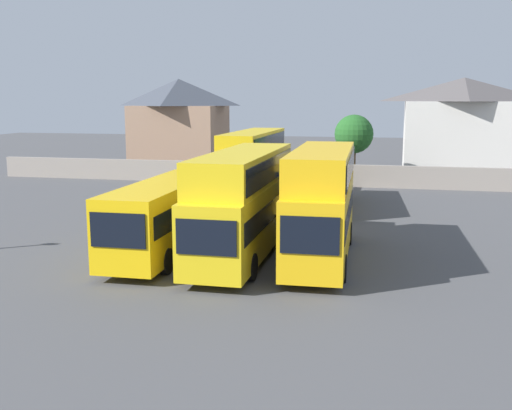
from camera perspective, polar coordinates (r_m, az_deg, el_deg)
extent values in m
plane|color=#4C4C4F|center=(44.91, 4.14, 0.93)|extent=(140.00, 140.00, 0.00)
cube|color=gray|center=(49.98, 5.05, 2.89)|extent=(56.00, 0.50, 1.80)
cube|color=yellow|center=(27.89, -8.60, -0.92)|extent=(2.62, 10.10, 2.98)
cube|color=black|center=(23.25, -12.97, -2.36)|extent=(2.22, 0.10, 1.34)
cube|color=black|center=(27.83, -8.61, -0.19)|extent=(2.66, 9.29, 0.94)
cylinder|color=black|center=(24.94, -8.52, -5.29)|extent=(0.31, 1.10, 1.10)
cylinder|color=black|center=(25.82, -13.37, -4.92)|extent=(0.31, 1.10, 1.10)
cylinder|color=black|center=(30.69, -4.46, -2.30)|extent=(0.31, 1.10, 1.10)
cylinder|color=black|center=(31.42, -8.53, -2.09)|extent=(0.31, 1.10, 1.10)
cube|color=yellow|center=(27.05, -1.28, -1.20)|extent=(2.60, 11.08, 2.92)
cube|color=black|center=(21.74, -4.75, -3.09)|extent=(2.28, 0.08, 1.32)
cube|color=black|center=(26.99, -1.28, -0.47)|extent=(2.64, 10.20, 0.92)
cube|color=yellow|center=(26.98, -1.16, 3.51)|extent=(2.55, 10.53, 1.49)
cube|color=black|center=(26.98, -1.16, 3.51)|extent=(2.64, 9.98, 1.04)
cylinder|color=black|center=(23.83, -0.43, -5.90)|extent=(0.30, 1.10, 1.10)
cylinder|color=black|center=(24.46, -5.90, -5.54)|extent=(0.30, 1.10, 1.10)
cylinder|color=black|center=(30.37, 2.45, -2.41)|extent=(0.30, 1.10, 1.10)
cylinder|color=black|center=(30.86, -1.91, -2.21)|extent=(0.30, 1.10, 1.10)
cube|color=yellow|center=(26.69, 6.19, -1.25)|extent=(2.75, 10.21, 3.08)
cube|color=black|center=(21.65, 5.11, -2.89)|extent=(2.15, 0.15, 1.39)
cube|color=black|center=(26.62, 6.21, -0.47)|extent=(2.76, 9.40, 0.97)
cube|color=yellow|center=(26.59, 6.33, 3.69)|extent=(2.68, 9.71, 1.49)
cube|color=black|center=(26.59, 6.33, 3.69)|extent=(2.76, 9.20, 1.04)
cylinder|color=black|center=(23.89, 8.21, -5.97)|extent=(0.33, 1.11, 1.10)
cylinder|color=black|center=(24.08, 2.84, -5.75)|extent=(0.33, 1.11, 1.10)
cylinder|color=black|center=(29.98, 8.77, -2.68)|extent=(0.33, 1.11, 1.10)
cylinder|color=black|center=(30.13, 4.50, -2.53)|extent=(0.33, 1.11, 1.10)
cube|color=yellow|center=(40.80, -0.34, 2.77)|extent=(2.50, 11.00, 3.14)
cube|color=black|center=(35.45, -2.39, 2.27)|extent=(2.13, 0.10, 1.41)
cube|color=black|center=(40.75, -0.34, 3.30)|extent=(2.53, 10.12, 0.99)
cube|color=yellow|center=(40.84, -0.26, 5.99)|extent=(2.44, 10.45, 1.42)
cube|color=black|center=(40.84, -0.26, 5.99)|extent=(2.53, 9.90, 1.00)
cylinder|color=black|center=(37.48, 0.12, -0.01)|extent=(0.31, 1.10, 1.10)
cylinder|color=black|center=(38.02, -3.15, 0.12)|extent=(0.31, 1.10, 1.10)
cylinder|color=black|center=(44.06, 2.08, 1.50)|extent=(0.31, 1.10, 1.10)
cylinder|color=black|center=(44.52, -0.73, 1.59)|extent=(0.31, 1.10, 1.10)
cube|color=gold|center=(40.09, 6.61, 2.47)|extent=(3.14, 10.59, 3.00)
cube|color=black|center=(34.85, 6.22, 1.94)|extent=(2.23, 0.21, 1.35)
cube|color=black|center=(40.05, 6.62, 2.98)|extent=(3.13, 9.76, 0.94)
cylinder|color=black|center=(37.05, 8.14, -0.23)|extent=(0.36, 1.12, 1.10)
cylinder|color=black|center=(37.16, 4.54, -0.13)|extent=(0.36, 1.12, 1.10)
cylinder|color=black|center=(43.45, 8.31, 1.28)|extent=(0.36, 1.12, 1.10)
cylinder|color=black|center=(43.55, 5.24, 1.36)|extent=(0.36, 1.12, 1.10)
cube|color=#9E7A60|center=(62.11, -7.25, 6.38)|extent=(8.68, 6.95, 6.40)
pyramid|color=#3D424C|center=(61.99, -7.34, 10.55)|extent=(9.12, 7.30, 2.65)
cube|color=silver|center=(59.65, 18.89, 5.99)|extent=(10.43, 6.25, 6.86)
pyramid|color=#514C4C|center=(59.54, 19.14, 10.31)|extent=(10.95, 6.57, 2.16)
cylinder|color=brown|center=(52.06, 9.18, 3.75)|extent=(0.41, 0.41, 3.00)
sphere|color=#235B23|center=(51.84, 9.26, 6.66)|extent=(3.27, 3.27, 3.27)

